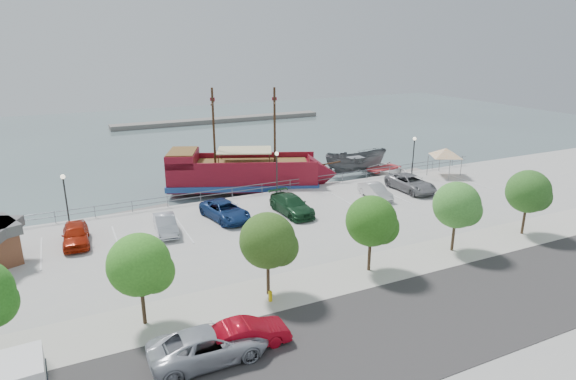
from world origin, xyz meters
name	(u,v)px	position (x,y,z in m)	size (l,w,h in m)	color
ground	(309,229)	(0.00, 0.00, -1.00)	(160.00, 160.00, 0.00)	#4F5E62
land_slab	(524,378)	(0.00, -21.00, -0.60)	(100.00, 58.00, 1.20)	#A4A4A3
street	(447,312)	(0.00, -16.00, 0.01)	(100.00, 8.00, 0.04)	#373334
sidewalk	(381,267)	(0.00, -10.00, 0.01)	(100.00, 4.00, 0.05)	#BCB5A9
seawall_railing	(271,187)	(0.00, 7.80, 0.53)	(50.00, 0.06, 1.00)	slate
far_shore	(220,120)	(10.00, 55.00, -0.60)	(40.00, 3.00, 0.80)	slate
pirate_ship	(256,174)	(-0.11, 11.60, 0.86)	(17.83, 11.04, 11.13)	maroon
patrol_boat	(356,164)	(12.40, 12.01, 0.41)	(2.75, 7.30, 2.83)	#525457
speedboat	(384,171)	(14.97, 10.09, -0.25)	(5.18, 7.25, 1.50)	silver
dock_west	(134,215)	(-12.80, 9.20, -0.80)	(6.90, 1.97, 0.39)	slate
dock_mid	(326,187)	(6.84, 9.20, -0.78)	(7.68, 2.20, 0.44)	gray
dock_east	(399,176)	(16.54, 9.20, -0.78)	(7.55, 2.16, 0.43)	gray
canopy_tent	(446,148)	(19.32, 5.24, 3.01)	(5.24, 5.24, 3.45)	slate
street_van	(209,344)	(-12.79, -14.25, 0.77)	(2.56, 5.55, 1.54)	#A1A6B1
street_sedan	(246,334)	(-10.91, -14.15, 0.69)	(1.47, 4.21, 1.39)	#AA0818
fire_hydrant	(270,296)	(-8.22, -10.80, 0.38)	(0.24, 0.24, 0.70)	#D6B209
lamp_post_left	(65,191)	(-18.00, 6.50, 2.94)	(0.36, 0.36, 4.28)	black
lamp_post_mid	(277,166)	(0.00, 6.50, 2.94)	(0.36, 0.36, 4.28)	black
lamp_post_right	(414,149)	(16.00, 6.50, 2.94)	(0.36, 0.36, 4.28)	black
tree_b	(143,266)	(-14.85, -10.07, 3.30)	(3.30, 3.20, 5.00)	#473321
tree_c	(271,242)	(-7.85, -10.07, 3.30)	(3.30, 3.20, 5.00)	#473321
tree_d	(374,223)	(-0.85, -10.07, 3.30)	(3.30, 3.20, 5.00)	#473321
tree_e	(459,206)	(6.15, -10.07, 3.30)	(3.30, 3.20, 5.00)	#473321
tree_f	(530,193)	(13.15, -10.07, 3.30)	(3.30, 3.20, 5.00)	#473321
parked_car_a	(76,234)	(-17.68, 2.57, 0.75)	(1.78, 4.42, 1.51)	#A52009
parked_car_b	(165,224)	(-11.40, 1.88, 0.70)	(1.48, 4.25, 1.40)	#AFB4BF
parked_car_c	(225,211)	(-6.36, 2.77, 0.73)	(2.44, 5.28, 1.47)	navy
parked_car_d	(292,205)	(-0.85, 1.62, 0.77)	(2.16, 5.30, 1.54)	#173F23
parked_car_f	(375,191)	(7.97, 1.97, 0.69)	(1.45, 4.16, 1.37)	silver
parked_car_g	(411,183)	(12.43, 2.38, 0.78)	(2.57, 5.58, 1.55)	gray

